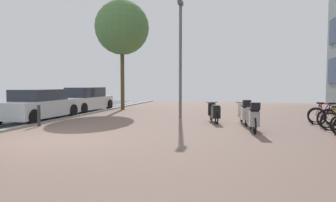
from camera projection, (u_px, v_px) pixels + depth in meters
name	position (u px, v px, depth m)	size (l,w,h in m)	color
ground	(88.00, 145.00, 7.89)	(21.00, 40.00, 0.13)	#1F272D
bicycle_rack_04	(325.00, 117.00, 11.59)	(1.26, 0.51, 0.96)	black
bicycle_rack_05	(323.00, 115.00, 12.30)	(1.21, 0.48, 0.92)	black
scooter_near	(215.00, 113.00, 12.34)	(0.71, 1.82, 0.85)	black
scooter_mid	(253.00, 118.00, 9.92)	(0.52, 1.72, 1.05)	black
scooter_far	(245.00, 113.00, 11.69)	(0.56, 1.88, 1.04)	black
parked_car_near	(39.00, 105.00, 13.26)	(1.84, 3.98, 1.37)	silver
parked_car_far	(85.00, 100.00, 17.50)	(1.83, 4.36, 1.41)	silver
lamp_post	(180.00, 53.00, 14.03)	(0.20, 0.52, 5.51)	slate
street_tree	(122.00, 28.00, 18.43)	(3.35, 3.35, 6.80)	brown
bollard_far	(39.00, 116.00, 11.29)	(0.12, 0.12, 0.82)	#38383D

